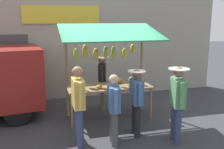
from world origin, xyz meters
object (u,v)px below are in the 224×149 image
(market_stall, at_px, (108,61))
(shopper_with_ponytail, at_px, (136,98))
(shopper_in_striped_shirt, at_px, (177,98))
(vendor_with_sunhat, at_px, (102,78))
(shopper_with_shopping_bag, at_px, (78,100))
(shopper_in_grey_tee, at_px, (114,105))

(market_stall, bearing_deg, shopper_with_ponytail, 103.60)
(shopper_in_striped_shirt, bearing_deg, shopper_with_ponytail, 64.59)
(vendor_with_sunhat, height_order, shopper_with_shopping_bag, shopper_with_shopping_bag)
(shopper_with_shopping_bag, relative_size, shopper_with_ponytail, 1.10)
(market_stall, xyz_separation_m, shopper_in_striped_shirt, (-1.01, 1.83, -0.56))
(shopper_in_grey_tee, relative_size, shopper_with_ponytail, 0.98)
(shopper_with_ponytail, bearing_deg, shopper_in_striped_shirt, -122.91)
(shopper_in_striped_shirt, height_order, shopper_with_ponytail, shopper_in_striped_shirt)
(shopper_in_grey_tee, height_order, shopper_with_ponytail, shopper_with_ponytail)
(market_stall, height_order, shopper_in_striped_shirt, market_stall)
(market_stall, bearing_deg, shopper_with_shopping_bag, 54.07)
(market_stall, distance_m, vendor_with_sunhat, 0.93)
(market_stall, relative_size, shopper_in_grey_tee, 1.65)
(market_stall, relative_size, shopper_with_ponytail, 1.62)
(vendor_with_sunhat, distance_m, shopper_with_ponytail, 2.00)
(vendor_with_sunhat, relative_size, shopper_in_grey_tee, 1.04)
(market_stall, bearing_deg, shopper_in_striped_shirt, 118.94)
(vendor_with_sunhat, bearing_deg, shopper_in_grey_tee, 6.94)
(vendor_with_sunhat, xyz_separation_m, shopper_with_ponytail, (-0.32, 1.97, -0.03))
(vendor_with_sunhat, distance_m, shopper_in_striped_shirt, 2.73)
(vendor_with_sunhat, bearing_deg, shopper_with_shopping_bag, -11.36)
(shopper_in_grey_tee, bearing_deg, vendor_with_sunhat, 0.23)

